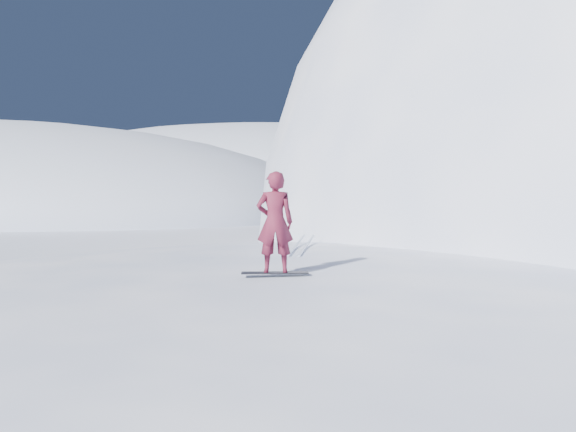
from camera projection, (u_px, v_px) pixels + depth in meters
The scene contains 7 objects.
ground at pixel (291, 393), 11.25m from camera, with size 400.00×400.00×0.00m, color white.
near_ridge at pixel (361, 354), 13.88m from camera, with size 36.00×28.00×4.80m, color white.
far_ridge_c at pixel (245, 205), 127.73m from camera, with size 140.00×90.00×36.00m, color white.
wind_bumps at pixel (291, 359), 13.44m from camera, with size 16.00×14.40×1.00m.
snowboard at pixel (275, 273), 11.22m from camera, with size 1.34×0.25×0.02m, color black.
snowboarder at pixel (275, 222), 11.17m from camera, with size 0.74×0.48×2.02m, color maroon.
board_tracks at pixel (303, 243), 16.99m from camera, with size 1.35×5.93×0.04m.
Camera 1 is at (2.84, -10.68, 4.13)m, focal length 35.00 mm.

